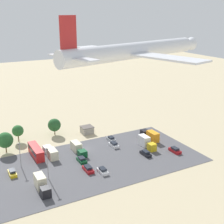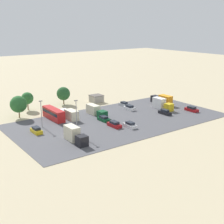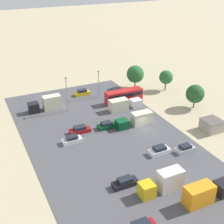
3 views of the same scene
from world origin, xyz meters
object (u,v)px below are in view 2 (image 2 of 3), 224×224
(shed_building, at_px, (96,98))
(parked_truck_2, at_px, (69,114))
(bus, at_px, (54,113))
(parked_truck_1, at_px, (162,104))
(parked_car_0, at_px, (36,130))
(parked_car_5, at_px, (192,109))
(parked_car_2, at_px, (104,119))
(parked_car_3, at_px, (114,124))
(parked_car_4, at_px, (124,104))
(parked_car_6, at_px, (165,112))
(parked_truck_4, at_px, (162,100))
(parked_truck_0, at_px, (96,111))
(parked_car_1, at_px, (130,108))
(parked_car_7, at_px, (130,125))
(parked_truck_3, at_px, (75,135))

(shed_building, xyz_separation_m, parked_truck_2, (18.19, 12.80, 0.11))
(bus, bearing_deg, parked_truck_1, 162.84)
(parked_car_0, height_order, parked_car_5, parked_car_0)
(parked_truck_2, bearing_deg, parked_car_2, -48.84)
(parked_car_3, distance_m, parked_car_5, 30.10)
(parked_car_4, relative_size, parked_car_6, 0.89)
(parked_car_5, bearing_deg, parked_truck_4, 94.40)
(parked_car_5, bearing_deg, parked_truck_0, 151.50)
(parked_truck_0, distance_m, parked_truck_2, 8.77)
(bus, xyz_separation_m, parked_car_1, (-25.14, 5.21, -1.09))
(parked_car_2, height_order, parked_car_7, parked_car_7)
(parked_car_4, height_order, parked_truck_1, parked_truck_1)
(parked_car_0, xyz_separation_m, parked_truck_2, (-13.22, -6.26, 0.65))
(parked_car_1, bearing_deg, parked_truck_2, -8.09)
(parked_car_0, relative_size, parked_truck_0, 0.48)
(parked_car_1, height_order, parked_car_6, parked_car_1)
(parked_car_1, bearing_deg, shed_building, -79.81)
(parked_truck_2, bearing_deg, parked_car_1, -8.09)
(shed_building, bearing_deg, parked_truck_2, 35.14)
(parked_truck_1, bearing_deg, parked_car_4, -53.26)
(parked_car_7, distance_m, parked_truck_2, 19.74)
(parked_car_5, bearing_deg, parked_car_2, 164.36)
(parked_car_3, distance_m, parked_car_7, 4.36)
(shed_building, xyz_separation_m, parked_car_5, (-18.23, 29.10, -0.56))
(parked_car_1, relative_size, parked_car_3, 0.93)
(bus, bearing_deg, parked_car_3, 122.44)
(shed_building, distance_m, bus, 24.69)
(bus, relative_size, parked_car_2, 2.50)
(parked_car_3, bearing_deg, parked_car_5, 176.18)
(parked_car_2, xyz_separation_m, parked_truck_3, (15.22, 9.66, 1.02))
(bus, height_order, parked_truck_0, bus)
(parked_car_2, xyz_separation_m, parked_truck_4, (-28.41, -4.22, 0.91))
(parked_truck_1, bearing_deg, parked_truck_4, -137.15)
(bus, bearing_deg, parked_truck_4, 171.27)
(parked_car_3, bearing_deg, bus, -57.56)
(parked_truck_2, bearing_deg, parked_car_5, -24.10)
(shed_building, distance_m, parked_car_3, 29.56)
(parked_car_3, height_order, parked_truck_0, parked_truck_0)
(parked_truck_2, distance_m, parked_truck_4, 35.67)
(parked_car_6, relative_size, parked_truck_3, 0.54)
(parked_truck_2, relative_size, parked_truck_4, 1.00)
(shed_building, height_order, parked_car_3, shed_building)
(parked_car_1, distance_m, parked_car_3, 18.50)
(parked_car_4, xyz_separation_m, parked_car_6, (-4.06, 15.74, 0.03))
(parked_car_4, bearing_deg, parked_car_7, -124.13)
(parked_car_5, bearing_deg, parked_car_6, 165.04)
(parked_car_4, bearing_deg, parked_car_6, -75.54)
(shed_building, height_order, parked_car_4, shed_building)
(parked_car_5, height_order, parked_truck_1, parked_truck_1)
(parked_car_2, relative_size, parked_car_4, 1.04)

